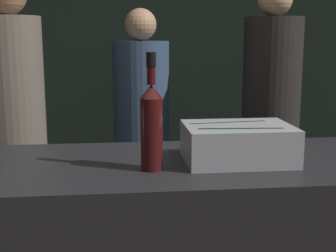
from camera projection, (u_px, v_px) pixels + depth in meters
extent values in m
cube|color=black|center=(138.00, 47.00, 3.68)|extent=(6.40, 0.06, 2.80)
cube|color=#9EA0A5|center=(238.00, 143.00, 1.62)|extent=(0.37, 0.27, 0.13)
cylinder|color=#143319|center=(240.00, 138.00, 1.56)|extent=(0.29, 0.09, 0.07)
cylinder|color=black|center=(228.00, 134.00, 1.61)|extent=(0.27, 0.06, 0.06)
cylinder|color=#143319|center=(228.00, 131.00, 1.67)|extent=(0.29, 0.10, 0.07)
cylinder|color=#380F0F|center=(152.00, 134.00, 1.51)|extent=(0.07, 0.07, 0.24)
cone|color=#380F0F|center=(151.00, 91.00, 1.48)|extent=(0.07, 0.07, 0.04)
cylinder|color=#380F0F|center=(151.00, 68.00, 1.47)|extent=(0.03, 0.03, 0.10)
cylinder|color=black|center=(151.00, 59.00, 1.46)|extent=(0.03, 0.03, 0.05)
cube|color=black|center=(21.00, 234.00, 2.57)|extent=(0.25, 0.18, 0.83)
cylinder|color=#60564C|center=(11.00, 90.00, 2.42)|extent=(0.33, 0.33, 0.75)
cube|color=black|center=(267.00, 201.00, 3.07)|extent=(0.27, 0.20, 0.84)
cylinder|color=black|center=(272.00, 79.00, 2.92)|extent=(0.36, 0.36, 0.76)
cube|color=black|center=(142.00, 198.00, 3.25)|extent=(0.28, 0.21, 0.75)
cylinder|color=#334766|center=(141.00, 94.00, 3.12)|extent=(0.37, 0.37, 0.70)
sphere|color=tan|center=(140.00, 25.00, 3.03)|extent=(0.21, 0.21, 0.21)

